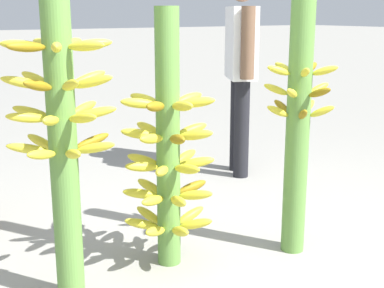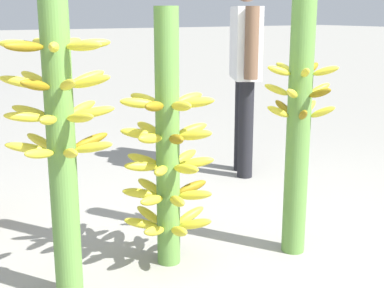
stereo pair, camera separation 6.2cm
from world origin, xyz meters
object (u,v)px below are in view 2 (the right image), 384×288
Objects in this scene: banana_stalk_center at (168,151)px; vendor_person at (245,59)px; banana_stalk_left at (60,123)px; banana_stalk_right at (299,117)px.

banana_stalk_center is 1.76m from vendor_person.
banana_stalk_center is 0.84× the size of vendor_person.
banana_stalk_center is (0.57, 0.07, -0.22)m from banana_stalk_left.
banana_stalk_right is 0.94× the size of vendor_person.
banana_stalk_right is at bearing -8.05° from banana_stalk_left.
vendor_person is (1.32, 1.11, 0.33)m from banana_stalk_center.
banana_stalk_left is at bearing -173.52° from banana_stalk_center.
banana_stalk_right is (0.67, -0.24, 0.15)m from banana_stalk_center.
banana_stalk_right reaches higher than banana_stalk_center.
banana_stalk_left is 1.00× the size of vendor_person.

